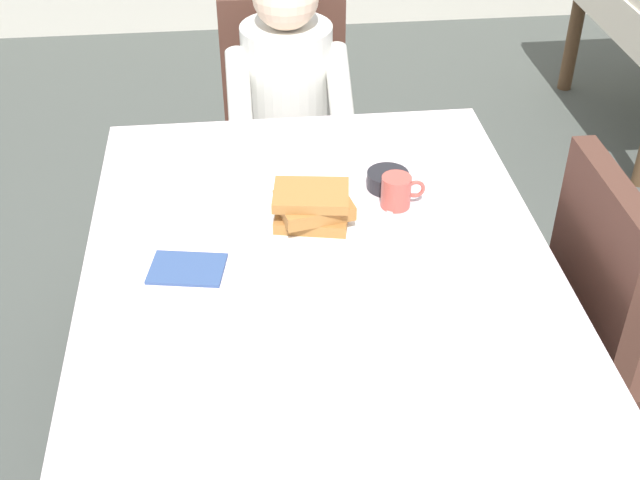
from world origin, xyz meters
TOP-DOWN VIEW (x-y plane):
  - ground_plane at (0.00, 0.00)m, footprint 14.00×14.00m
  - dining_table_main at (0.00, 0.00)m, footprint 1.12×1.52m
  - chair_diner at (-0.00, 1.17)m, footprint 0.44×0.45m
  - diner_person at (-0.00, 1.01)m, footprint 0.40×0.43m
  - chair_right_side at (0.77, 0.00)m, footprint 0.45×0.44m
  - plate_breakfast at (0.00, 0.16)m, footprint 0.28×0.28m
  - breakfast_stack at (-0.00, 0.17)m, footprint 0.21×0.17m
  - cup_coffee at (0.22, 0.24)m, footprint 0.11×0.08m
  - bowl_butter at (0.21, 0.33)m, footprint 0.11×0.11m
  - syrup_pitcher at (-0.22, 0.32)m, footprint 0.08×0.08m
  - fork_left_of_plate at (-0.19, 0.14)m, footprint 0.03×0.18m
  - knife_right_of_plate at (0.19, 0.14)m, footprint 0.02×0.20m
  - spoon_near_edge at (-0.04, -0.14)m, footprint 0.15×0.05m
  - napkin_folded at (-0.31, 0.03)m, footprint 0.19×0.15m

SIDE VIEW (x-z plane):
  - ground_plane at x=0.00m, z-range 0.00..0.00m
  - chair_diner at x=0.00m, z-range 0.06..0.99m
  - chair_right_side at x=0.77m, z-range 0.06..0.99m
  - dining_table_main at x=0.00m, z-range 0.28..1.02m
  - diner_person at x=0.00m, z-range 0.11..1.23m
  - fork_left_of_plate at x=-0.19m, z-range 0.74..0.74m
  - knife_right_of_plate at x=0.19m, z-range 0.74..0.74m
  - spoon_near_edge at x=-0.04m, z-range 0.74..0.74m
  - napkin_folded at x=-0.31m, z-range 0.74..0.75m
  - plate_breakfast at x=0.00m, z-range 0.74..0.76m
  - bowl_butter at x=0.21m, z-range 0.74..0.78m
  - syrup_pitcher at x=-0.22m, z-range 0.74..0.81m
  - cup_coffee at x=0.22m, z-range 0.74..0.83m
  - breakfast_stack at x=0.00m, z-range 0.76..0.85m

